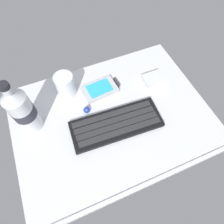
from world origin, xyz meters
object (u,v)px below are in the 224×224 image
at_px(handheld_device, 101,89).
at_px(water_bottle, 22,110).
at_px(juice_cup, 66,86).
at_px(charger_block, 153,80).
at_px(keyboard, 117,124).
at_px(trackball_mouse, 87,110).

distance_m(handheld_device, water_bottle, 0.27).
bearing_deg(juice_cup, water_bottle, -150.58).
bearing_deg(charger_block, keyboard, -149.75).
distance_m(water_bottle, trackball_mouse, 0.19).
height_order(keyboard, trackball_mouse, trackball_mouse).
bearing_deg(charger_block, trackball_mouse, -174.03).
bearing_deg(water_bottle, handheld_device, 9.67).
distance_m(juice_cup, water_bottle, 0.17).
bearing_deg(charger_block, juice_cup, 166.40).
xyz_separation_m(keyboard, trackball_mouse, (-0.07, 0.08, 0.00)).
bearing_deg(water_bottle, keyboard, -23.23).
bearing_deg(water_bottle, juice_cup, 29.42).
bearing_deg(trackball_mouse, handheld_device, 40.38).
xyz_separation_m(juice_cup, charger_block, (0.30, -0.07, -0.03)).
bearing_deg(handheld_device, juice_cup, 162.87).
bearing_deg(juice_cup, charger_block, -13.60).
bearing_deg(juice_cup, handheld_device, -17.13).
height_order(juice_cup, trackball_mouse, juice_cup).
bearing_deg(trackball_mouse, juice_cup, 110.47).
distance_m(charger_block, trackball_mouse, 0.26).
relative_size(keyboard, water_bottle, 1.42).
distance_m(keyboard, water_bottle, 0.28).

